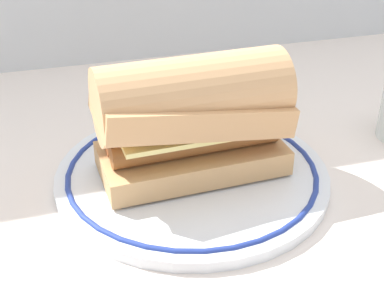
% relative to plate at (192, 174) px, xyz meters
% --- Properties ---
extents(ground_plane, '(1.50, 1.50, 0.00)m').
position_rel_plate_xyz_m(ground_plane, '(0.02, -0.04, -0.01)').
color(ground_plane, silver).
extents(plate, '(0.29, 0.29, 0.01)m').
position_rel_plate_xyz_m(plate, '(0.00, 0.00, 0.00)').
color(plate, white).
rests_on(plate, ground_plane).
extents(sausage_sandwich, '(0.20, 0.10, 0.13)m').
position_rel_plate_xyz_m(sausage_sandwich, '(-0.00, 0.00, 0.07)').
color(sausage_sandwich, tan).
rests_on(sausage_sandwich, plate).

